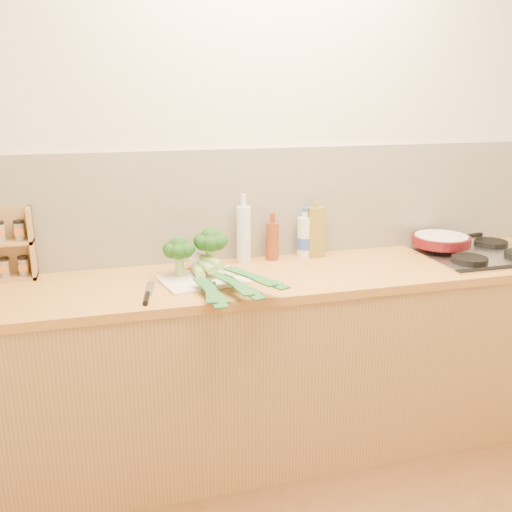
# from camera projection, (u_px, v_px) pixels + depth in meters

# --- Properties ---
(room_shell) EXTENTS (3.50, 3.50, 3.50)m
(room_shell) POSITION_uv_depth(u_px,v_px,m) (272.00, 203.00, 2.82)
(room_shell) COLOR beige
(room_shell) RESTS_ON ground
(counter) EXTENTS (3.20, 0.62, 0.90)m
(counter) POSITION_uv_depth(u_px,v_px,m) (288.00, 361.00, 2.75)
(counter) COLOR #B08049
(counter) RESTS_ON ground
(gas_hob) EXTENTS (0.58, 0.50, 0.04)m
(gas_hob) POSITION_uv_depth(u_px,v_px,m) (481.00, 253.00, 2.88)
(gas_hob) COLOR silver
(gas_hob) RESTS_ON counter
(chopping_board) EXTENTS (0.41, 0.34, 0.01)m
(chopping_board) POSITION_uv_depth(u_px,v_px,m) (204.00, 279.00, 2.51)
(chopping_board) COLOR beige
(chopping_board) RESTS_ON counter
(broccoli_left) EXTENTS (0.14, 0.15, 0.18)m
(broccoli_left) POSITION_uv_depth(u_px,v_px,m) (179.00, 249.00, 2.50)
(broccoli_left) COLOR #83A661
(broccoli_left) RESTS_ON chopping_board
(broccoli_right) EXTENTS (0.15, 0.16, 0.20)m
(broccoli_right) POSITION_uv_depth(u_px,v_px,m) (211.00, 241.00, 2.57)
(broccoli_right) COLOR #83A661
(broccoli_right) RESTS_ON chopping_board
(leek_front) EXTENTS (0.10, 0.64, 0.04)m
(leek_front) POSITION_uv_depth(u_px,v_px,m) (202.00, 277.00, 2.46)
(leek_front) COLOR white
(leek_front) RESTS_ON chopping_board
(leek_mid) EXTENTS (0.21, 0.63, 0.04)m
(leek_mid) POSITION_uv_depth(u_px,v_px,m) (215.00, 272.00, 2.46)
(leek_mid) COLOR white
(leek_mid) RESTS_ON chopping_board
(leek_back) EXTENTS (0.32, 0.62, 0.04)m
(leek_back) POSITION_uv_depth(u_px,v_px,m) (222.00, 266.00, 2.48)
(leek_back) COLOR white
(leek_back) RESTS_ON chopping_board
(chefs_knife) EXTENTS (0.08, 0.29, 0.02)m
(chefs_knife) POSITION_uv_depth(u_px,v_px,m) (147.00, 296.00, 2.30)
(chefs_knife) COLOR silver
(chefs_knife) RESTS_ON counter
(skillet) EXTENTS (0.43, 0.30, 0.05)m
(skillet) POSITION_uv_depth(u_px,v_px,m) (441.00, 240.00, 2.94)
(skillet) COLOR #490C11
(skillet) RESTS_ON gas_hob
(spice_rack) EXTENTS (0.27, 0.11, 0.32)m
(spice_rack) POSITION_uv_depth(u_px,v_px,m) (2.00, 249.00, 2.50)
(spice_rack) COLOR #AB8049
(spice_rack) RESTS_ON counter
(oil_tin) EXTENTS (0.08, 0.05, 0.28)m
(oil_tin) POSITION_uv_depth(u_px,v_px,m) (316.00, 232.00, 2.84)
(oil_tin) COLOR olive
(oil_tin) RESTS_ON counter
(glass_bottle) EXTENTS (0.07, 0.07, 0.34)m
(glass_bottle) POSITION_uv_depth(u_px,v_px,m) (244.00, 234.00, 2.74)
(glass_bottle) COLOR silver
(glass_bottle) RESTS_ON counter
(amber_bottle) EXTENTS (0.06, 0.06, 0.24)m
(amber_bottle) POSITION_uv_depth(u_px,v_px,m) (272.00, 240.00, 2.80)
(amber_bottle) COLOR maroon
(amber_bottle) RESTS_ON counter
(water_bottle) EXTENTS (0.08, 0.08, 0.23)m
(water_bottle) POSITION_uv_depth(u_px,v_px,m) (305.00, 238.00, 2.85)
(water_bottle) COLOR silver
(water_bottle) RESTS_ON counter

